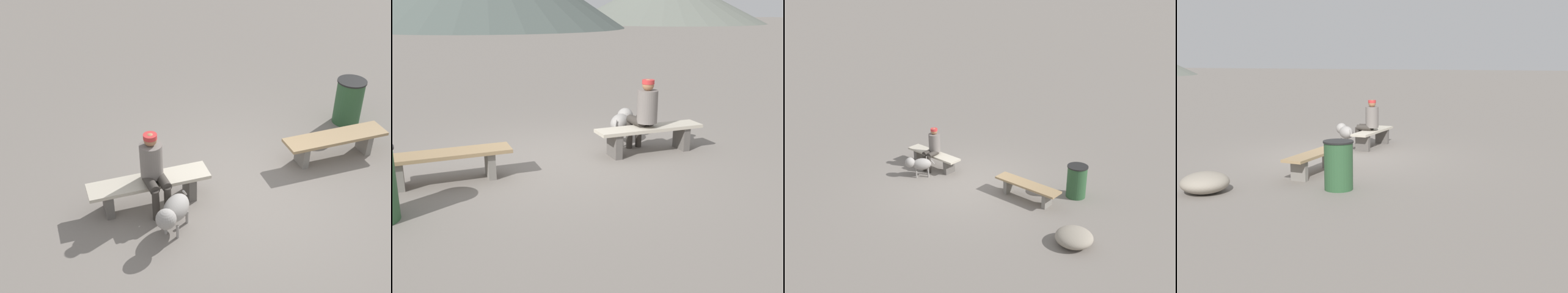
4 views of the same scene
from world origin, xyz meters
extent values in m
cube|color=gray|center=(0.00, 0.00, -0.03)|extent=(210.00, 210.00, 0.06)
cube|color=gray|center=(-2.41, -0.28, 0.20)|extent=(0.12, 0.33, 0.40)
cube|color=gray|center=(-1.18, -0.30, 0.20)|extent=(0.12, 0.33, 0.40)
cube|color=#A3845B|center=(-1.80, -0.29, 0.42)|extent=(1.84, 0.47, 0.05)
cube|color=#605B56|center=(0.91, -0.16, 0.20)|extent=(0.13, 0.37, 0.40)
cube|color=#605B56|center=(2.20, -0.18, 0.20)|extent=(0.13, 0.37, 0.40)
cube|color=beige|center=(1.56, -0.17, 0.43)|extent=(1.87, 0.45, 0.06)
cylinder|color=slate|center=(1.50, -0.17, 0.81)|extent=(0.34, 0.34, 0.55)
sphere|color=#A3704C|center=(1.50, -0.17, 1.17)|extent=(0.19, 0.19, 0.19)
cylinder|color=red|center=(1.50, -0.17, 1.22)|extent=(0.20, 0.20, 0.07)
cylinder|color=#38332D|center=(1.58, 0.03, 0.54)|extent=(0.18, 0.39, 0.15)
cylinder|color=#38332D|center=(1.57, 0.22, 0.27)|extent=(0.11, 0.11, 0.54)
cylinder|color=#38332D|center=(1.39, 0.01, 0.54)|extent=(0.18, 0.39, 0.15)
cylinder|color=#38332D|center=(1.38, 0.20, 0.27)|extent=(0.11, 0.11, 0.54)
ellipsoid|color=gray|center=(1.35, 0.51, 0.39)|extent=(0.61, 0.62, 0.34)
sphere|color=gray|center=(1.58, 0.76, 0.45)|extent=(0.29, 0.29, 0.29)
cylinder|color=gray|center=(1.39, 0.70, 0.11)|extent=(0.04, 0.04, 0.22)
cylinder|color=gray|center=(1.53, 0.58, 0.11)|extent=(0.04, 0.04, 0.22)
cylinder|color=gray|center=(1.16, 0.45, 0.11)|extent=(0.04, 0.04, 0.22)
cylinder|color=gray|center=(1.30, 0.32, 0.11)|extent=(0.04, 0.04, 0.22)
cylinder|color=gray|center=(1.14, 0.28, 0.44)|extent=(0.10, 0.11, 0.15)
cylinder|color=#2D5633|center=(-2.70, -1.26, 0.43)|extent=(0.52, 0.52, 0.85)
cylinder|color=black|center=(-2.70, -1.26, 0.87)|extent=(0.55, 0.55, 0.03)
ellipsoid|color=gray|center=(-3.80, 0.79, 0.18)|extent=(0.90, 0.89, 0.37)
camera|label=1|loc=(3.08, 6.06, 5.31)|focal=48.71mm
camera|label=2|loc=(-2.34, -6.72, 2.37)|focal=42.39mm
camera|label=3|loc=(-7.82, 8.79, 5.81)|focal=42.51mm
camera|label=4|loc=(-10.40, -5.09, 2.29)|focal=45.29mm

